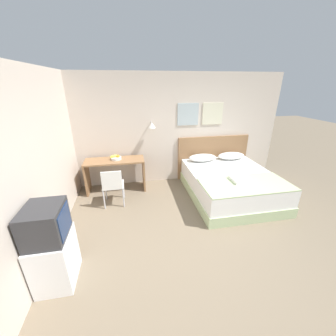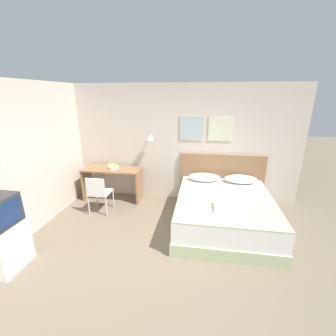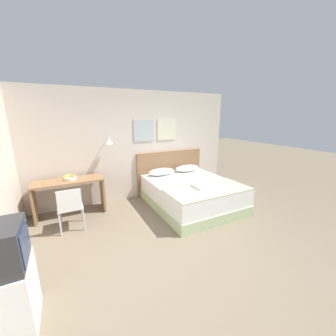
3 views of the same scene
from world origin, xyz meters
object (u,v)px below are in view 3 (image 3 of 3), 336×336
at_px(tv_stand, 9,299).
at_px(bed, 191,194).
at_px(desk_chair, 70,206).
at_px(fruit_bowl, 70,178).
at_px(desk, 70,190).
at_px(throw_blanket, 208,189).
at_px(folded_towel_near_foot, 202,186).
at_px(headboard, 170,171).
at_px(pillow_right, 187,168).
at_px(pillow_left, 161,172).

bearing_deg(tv_stand, bed, 26.94).
xyz_separation_m(desk_chair, fruit_bowl, (0.06, 0.71, 0.32)).
distance_m(desk, tv_stand, 2.49).
bearing_deg(tv_stand, throw_blanket, 17.59).
bearing_deg(bed, folded_towel_near_foot, -95.26).
relative_size(desk, tv_stand, 1.95).
bearing_deg(fruit_bowl, desk, -151.65).
distance_m(desk_chair, fruit_bowl, 0.79).
bearing_deg(folded_towel_near_foot, throw_blanket, -73.83).
bearing_deg(desk, fruit_bowl, 28.35).
distance_m(bed, folded_towel_near_foot, 0.58).
xyz_separation_m(desk, desk_chair, (-0.03, -0.69, -0.06)).
height_order(throw_blanket, desk_chair, desk_chair).
height_order(desk, tv_stand, desk).
relative_size(headboard, desk, 1.41).
xyz_separation_m(bed, throw_blanket, (0.00, -0.61, 0.31)).
xyz_separation_m(headboard, pillow_right, (0.39, -0.26, 0.10)).
bearing_deg(pillow_left, folded_towel_near_foot, -74.81).
distance_m(folded_towel_near_foot, desk_chair, 2.57).
distance_m(pillow_right, tv_stand, 4.33).
xyz_separation_m(headboard, pillow_left, (-0.39, -0.26, 0.10)).
distance_m(folded_towel_near_foot, fruit_bowl, 2.76).
bearing_deg(pillow_left, pillow_right, 0.00).
height_order(bed, folded_towel_near_foot, folded_towel_near_foot).
distance_m(bed, pillow_right, 0.98).
height_order(headboard, throw_blanket, headboard).
bearing_deg(throw_blanket, headboard, 90.00).
bearing_deg(folded_towel_near_foot, headboard, 88.42).
height_order(pillow_left, fruit_bowl, fruit_bowl).
relative_size(throw_blanket, folded_towel_near_foot, 4.78).
distance_m(pillow_left, tv_stand, 3.71).
bearing_deg(headboard, pillow_right, -33.91).
relative_size(headboard, pillow_left, 2.71).
relative_size(bed, tv_stand, 3.04).
bearing_deg(pillow_right, folded_towel_near_foot, -108.68).
height_order(throw_blanket, tv_stand, tv_stand).
relative_size(headboard, folded_towel_near_foot, 5.26).
relative_size(desk, desk_chair, 1.64).
bearing_deg(desk, tv_stand, -105.22).
bearing_deg(pillow_right, tv_stand, -145.74).
relative_size(headboard, desk_chair, 2.31).
xyz_separation_m(pillow_left, pillow_right, (0.78, 0.00, 0.00)).
xyz_separation_m(bed, tv_stand, (-3.18, -1.62, 0.06)).
relative_size(headboard, fruit_bowl, 7.23).
bearing_deg(folded_towel_near_foot, tv_stand, -159.80).
xyz_separation_m(folded_towel_near_foot, tv_stand, (-3.14, -1.15, -0.29)).
height_order(pillow_right, fruit_bowl, fruit_bowl).
bearing_deg(pillow_left, throw_blanket, -74.71).
bearing_deg(bed, tv_stand, -153.06).
bearing_deg(throw_blanket, desk, 151.28).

